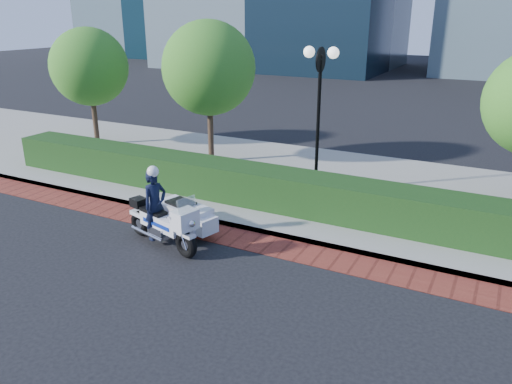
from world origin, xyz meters
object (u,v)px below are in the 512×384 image
at_px(tree_b, 209,68).
at_px(police_motorcycle, 170,215).
at_px(lamppost, 319,98).
at_px(tree_a, 89,67).

distance_m(tree_b, police_motorcycle, 6.92).
height_order(lamppost, police_motorcycle, lamppost).
relative_size(lamppost, tree_a, 0.92).
distance_m(tree_a, police_motorcycle, 10.23).
height_order(lamppost, tree_a, tree_a).
relative_size(tree_b, police_motorcycle, 2.06).
distance_m(tree_a, tree_b, 5.50).
bearing_deg(police_motorcycle, lamppost, 81.60).
relative_size(lamppost, tree_b, 0.86).
xyz_separation_m(tree_b, police_motorcycle, (2.51, -5.82, -2.77)).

